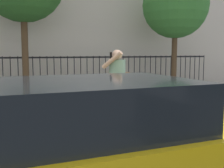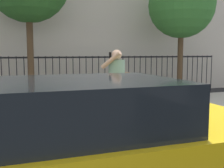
# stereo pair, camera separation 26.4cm
# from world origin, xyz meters

# --- Properties ---
(ground_plane) EXTENTS (60.00, 60.00, 0.00)m
(ground_plane) POSITION_xyz_m (0.00, 0.00, 0.00)
(ground_plane) COLOR black
(sidewalk) EXTENTS (28.00, 4.40, 0.15)m
(sidewalk) POSITION_xyz_m (0.00, 2.20, 0.07)
(sidewalk) COLOR #B2ADA3
(sidewalk) RESTS_ON ground
(iron_fence) EXTENTS (12.03, 0.04, 1.60)m
(iron_fence) POSITION_xyz_m (0.00, 5.90, 1.02)
(iron_fence) COLOR black
(iron_fence) RESTS_ON ground
(taxi_yellow) EXTENTS (4.22, 1.89, 1.45)m
(taxi_yellow) POSITION_xyz_m (-1.60, -1.73, 0.70)
(taxi_yellow) COLOR yellow
(taxi_yellow) RESTS_ON ground
(pedestrian_on_phone) EXTENTS (0.71, 0.64, 1.65)m
(pedestrian_on_phone) POSITION_xyz_m (-0.43, 0.84, 1.10)
(pedestrian_on_phone) COLOR tan
(pedestrian_on_phone) RESTS_ON sidewalk
(street_tree_near) EXTENTS (2.53, 2.53, 4.80)m
(street_tree_near) POSITION_xyz_m (3.60, 4.75, 3.52)
(street_tree_near) COLOR #4C3823
(street_tree_near) RESTS_ON ground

